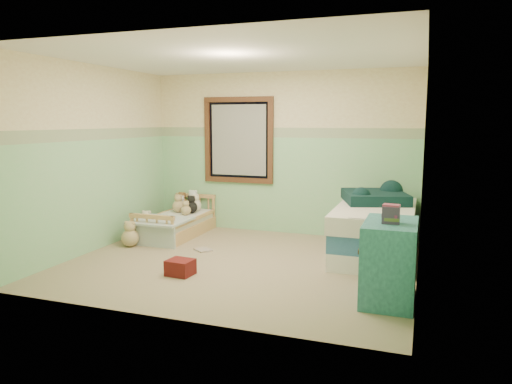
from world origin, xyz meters
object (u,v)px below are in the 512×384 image
(toddler_bed_frame, at_px, (176,229))
(plush_floor_cream, at_px, (147,226))
(plush_floor_tan, at_px, (130,238))
(floor_book, at_px, (203,250))
(twin_bed_frame, at_px, (375,247))
(dresser, at_px, (389,261))
(red_pillow, at_px, (180,267))

(toddler_bed_frame, relative_size, plush_floor_cream, 5.78)
(toddler_bed_frame, xyz_separation_m, plush_floor_tan, (-0.28, -0.82, 0.03))
(toddler_bed_frame, distance_m, plush_floor_tan, 0.86)
(floor_book, bearing_deg, twin_bed_frame, 49.83)
(plush_floor_tan, xyz_separation_m, dresser, (3.58, -0.92, 0.27))
(toddler_bed_frame, bearing_deg, red_pillow, -59.83)
(twin_bed_frame, relative_size, dresser, 2.36)
(toddler_bed_frame, height_order, twin_bed_frame, twin_bed_frame)
(plush_floor_cream, distance_m, twin_bed_frame, 3.50)
(plush_floor_tan, bearing_deg, dresser, -14.39)
(twin_bed_frame, relative_size, red_pillow, 6.51)
(red_pillow, height_order, floor_book, red_pillow)
(plush_floor_tan, height_order, twin_bed_frame, plush_floor_tan)
(red_pillow, relative_size, floor_book, 1.24)
(plush_floor_cream, relative_size, red_pillow, 0.86)
(dresser, distance_m, red_pillow, 2.33)
(toddler_bed_frame, bearing_deg, floor_book, -40.72)
(plush_floor_cream, distance_m, plush_floor_tan, 0.79)
(dresser, relative_size, floor_book, 3.41)
(plush_floor_tan, xyz_separation_m, floor_book, (1.06, 0.14, -0.11))
(plush_floor_tan, relative_size, dresser, 0.31)
(plush_floor_tan, height_order, red_pillow, plush_floor_tan)
(plush_floor_cream, height_order, dresser, dresser)
(plush_floor_cream, distance_m, floor_book, 1.42)
(red_pillow, bearing_deg, dresser, -0.61)
(floor_book, bearing_deg, toddler_bed_frame, 175.40)
(plush_floor_cream, height_order, twin_bed_frame, plush_floor_cream)
(plush_floor_tan, distance_m, floor_book, 1.07)
(twin_bed_frame, height_order, red_pillow, twin_bed_frame)
(plush_floor_cream, xyz_separation_m, plush_floor_tan, (0.21, -0.76, -0.00))
(red_pillow, bearing_deg, floor_book, 101.59)
(dresser, xyz_separation_m, red_pillow, (-2.31, 0.02, -0.31))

